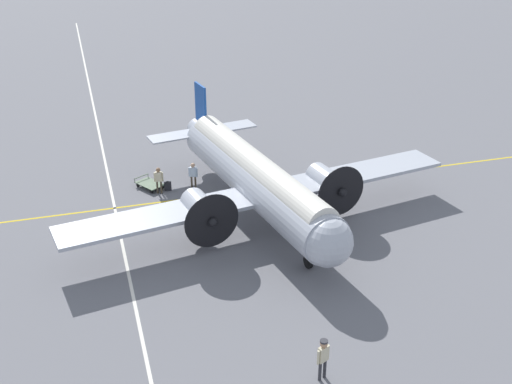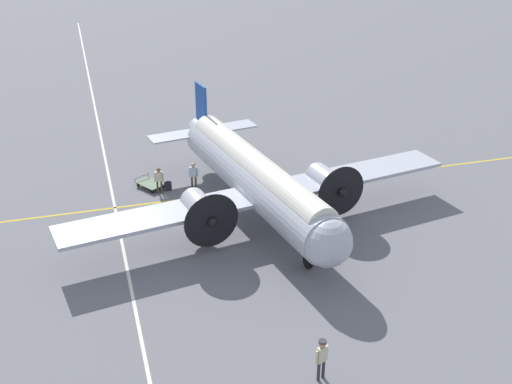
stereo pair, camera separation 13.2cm
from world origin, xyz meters
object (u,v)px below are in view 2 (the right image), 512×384
object	(u,v)px
crew_foreground	(322,355)
baggage_cart	(150,184)
ramp_agent	(159,178)
passenger_boarding	(193,173)
suitcase_near_door	(168,186)
airliner_main	(259,181)

from	to	relation	value
crew_foreground	baggage_cart	distance (m)	19.51
crew_foreground	ramp_agent	xyz separation A→B (m)	(3.55, -18.12, -0.11)
passenger_boarding	suitcase_near_door	world-z (taller)	passenger_boarding
passenger_boarding	suitcase_near_door	xyz separation A→B (m)	(1.61, -0.15, -0.76)
airliner_main	crew_foreground	xyz separation A→B (m)	(1.34, 12.96, -1.34)
crew_foreground	passenger_boarding	world-z (taller)	crew_foreground
airliner_main	suitcase_near_door	size ratio (longest dim) A/B	36.66
passenger_boarding	ramp_agent	bearing A→B (deg)	-152.85
crew_foreground	ramp_agent	distance (m)	18.46
ramp_agent	suitcase_near_door	world-z (taller)	ramp_agent
airliner_main	ramp_agent	bearing A→B (deg)	-146.42
airliner_main	ramp_agent	xyz separation A→B (m)	(4.89, -5.16, -1.45)
passenger_boarding	baggage_cart	bearing A→B (deg)	-173.64
ramp_agent	baggage_cart	xyz separation A→B (m)	(0.46, -0.96, -0.78)
passenger_boarding	suitcase_near_door	size ratio (longest dim) A/B	2.78
airliner_main	suitcase_near_door	distance (m)	7.29
airliner_main	passenger_boarding	size ratio (longest dim) A/B	13.16
suitcase_near_door	baggage_cart	bearing A→B (deg)	-33.96
passenger_boarding	baggage_cart	world-z (taller)	passenger_boarding
passenger_boarding	suitcase_near_door	bearing A→B (deg)	-161.24
crew_foreground	passenger_boarding	bearing A→B (deg)	70.79
ramp_agent	suitcase_near_door	distance (m)	0.99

